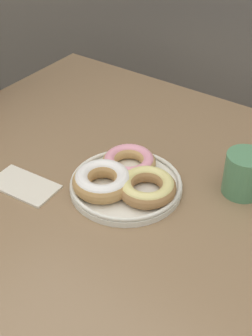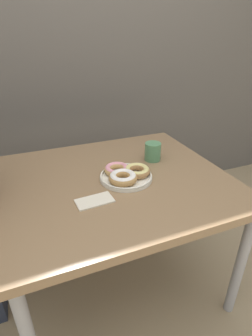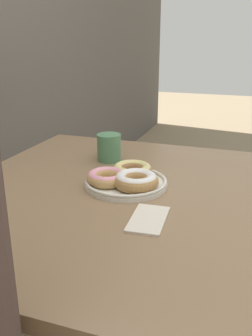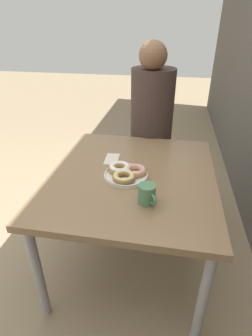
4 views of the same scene
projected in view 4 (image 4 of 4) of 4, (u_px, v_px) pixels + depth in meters
name	position (u px, v px, depth m)	size (l,w,h in m)	color
ground_plane	(102.00, 252.00, 1.95)	(14.00, 14.00, 0.00)	#937F60
dining_table	(132.00, 183.00, 1.60)	(1.11, 0.97, 0.71)	#846647
donut_plate	(126.00, 173.00, 1.52)	(0.26, 0.27, 0.06)	silver
coffee_mug	(147.00, 194.00, 1.29)	(0.11, 0.10, 0.10)	#4C7F56
person_figure	(152.00, 125.00, 2.16)	(0.38, 0.34, 1.39)	#232838
napkin	(112.00, 159.00, 1.72)	(0.16, 0.10, 0.01)	beige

